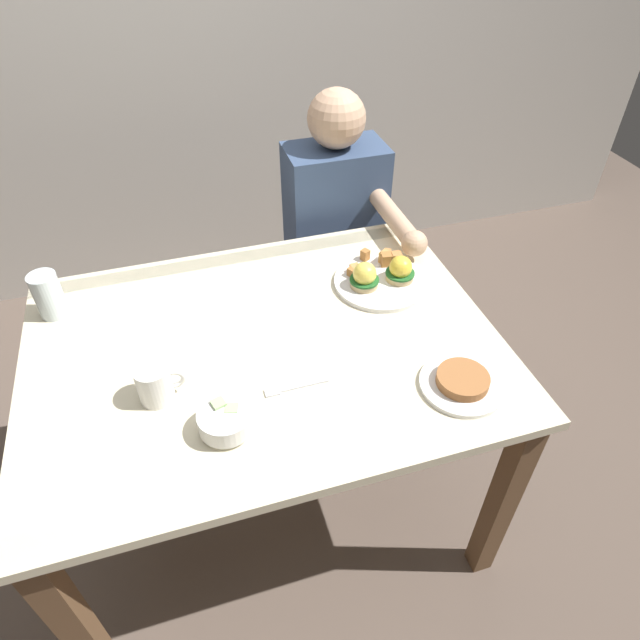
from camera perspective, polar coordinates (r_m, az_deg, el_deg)
ground_plane at (r=2.00m, az=-4.37°, el=-17.90°), size 6.00×6.00×0.00m
dining_table at (r=1.50m, az=-5.59°, el=-5.34°), size 1.20×0.90×0.74m
eggs_benedict_plate at (r=1.60m, az=6.36°, el=4.51°), size 0.27×0.27×0.09m
fruit_bowl at (r=1.23m, az=-9.81°, el=-10.18°), size 0.12×0.12×0.06m
coffee_mug at (r=1.31m, az=-16.74°, el=-6.23°), size 0.11×0.08×0.09m
fork at (r=1.31m, az=-2.89°, el=-7.00°), size 0.16×0.02×0.00m
water_glass_near at (r=1.63m, az=-26.30°, el=2.18°), size 0.07×0.07×0.13m
side_plate at (r=1.34m, az=14.52°, el=-6.28°), size 0.20×0.20×0.04m
diner_person at (r=2.02m, az=1.86°, el=9.38°), size 0.34×0.54×1.14m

